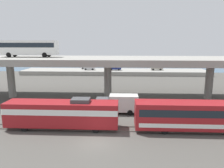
% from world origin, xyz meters
% --- Properties ---
extents(ground_plane, '(260.00, 260.00, 0.00)m').
position_xyz_m(ground_plane, '(0.00, 0.00, 0.00)').
color(ground_plane, '#4C4944').
extents(rail_strip_near, '(110.00, 0.12, 0.12)m').
position_xyz_m(rail_strip_near, '(0.00, 3.24, 0.06)').
color(rail_strip_near, '#59544C').
rests_on(rail_strip_near, ground_plane).
extents(rail_strip_far, '(110.00, 0.12, 0.12)m').
position_xyz_m(rail_strip_far, '(0.00, 4.76, 0.06)').
color(rail_strip_far, '#59544C').
rests_on(rail_strip_far, ground_plane).
extents(train_locomotive, '(15.97, 3.04, 4.18)m').
position_xyz_m(train_locomotive, '(-5.76, 4.00, 2.19)').
color(train_locomotive, maroon).
rests_on(train_locomotive, ground_plane).
extents(train_coach_lead, '(21.26, 3.04, 3.86)m').
position_xyz_m(train_coach_lead, '(15.31, 4.00, 2.17)').
color(train_coach_lead, maroon).
rests_on(train_coach_lead, ground_plane).
extents(highway_overpass, '(96.00, 12.85, 8.42)m').
position_xyz_m(highway_overpass, '(0.00, 20.00, 7.58)').
color(highway_overpass, gray).
rests_on(highway_overpass, ground_plane).
extents(transit_bus_on_overpass, '(12.00, 2.68, 3.40)m').
position_xyz_m(transit_bus_on_overpass, '(-16.51, 20.91, 10.48)').
color(transit_bus_on_overpass, silver).
rests_on(transit_bus_on_overpass, highway_overpass).
extents(service_truck_west, '(6.80, 2.46, 3.04)m').
position_xyz_m(service_truck_west, '(2.35, 10.65, 1.64)').
color(service_truck_west, '#515459').
rests_on(service_truck_west, ground_plane).
extents(pier_parking_lot, '(67.39, 10.87, 1.46)m').
position_xyz_m(pier_parking_lot, '(0.00, 55.00, 0.73)').
color(pier_parking_lot, gray).
rests_on(pier_parking_lot, ground_plane).
extents(parked_car_0, '(4.43, 1.87, 1.50)m').
position_xyz_m(parked_car_0, '(0.23, 54.10, 2.23)').
color(parked_car_0, navy).
rests_on(parked_car_0, pier_parking_lot).
extents(parked_car_1, '(4.55, 1.83, 1.50)m').
position_xyz_m(parked_car_1, '(-10.76, 57.38, 2.23)').
color(parked_car_1, silver).
rests_on(parked_car_1, pier_parking_lot).
extents(parked_car_2, '(4.32, 1.87, 1.50)m').
position_xyz_m(parked_car_2, '(15.45, 55.13, 2.23)').
color(parked_car_2, '#9E998C').
rests_on(parked_car_2, pier_parking_lot).
extents(parked_car_3, '(4.14, 1.89, 1.50)m').
position_xyz_m(parked_car_3, '(-9.24, 54.54, 2.23)').
color(parked_car_3, '#B7B7BC').
rests_on(parked_car_3, pier_parking_lot).
extents(harbor_water, '(140.00, 36.00, 0.01)m').
position_xyz_m(harbor_water, '(0.00, 78.00, 0.00)').
color(harbor_water, '#385B7A').
rests_on(harbor_water, ground_plane).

